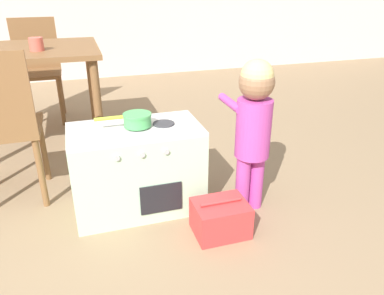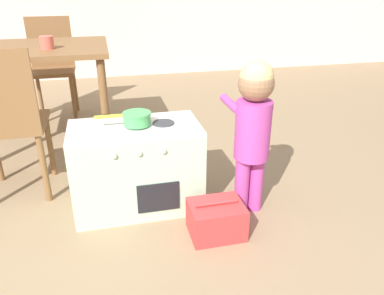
# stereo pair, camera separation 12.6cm
# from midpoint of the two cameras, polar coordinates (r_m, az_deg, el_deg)

# --- Properties ---
(play_kitchen) EXTENTS (0.70, 0.39, 0.50)m
(play_kitchen) POSITION_cam_midpoint_polar(r_m,az_deg,el_deg) (2.11, -10.13, -3.26)
(play_kitchen) COLOR #B2DBB7
(play_kitchen) RESTS_ON ground_plane
(toy_pot) EXTENTS (0.29, 0.15, 0.07)m
(toy_pot) POSITION_cam_midpoint_polar(r_m,az_deg,el_deg) (1.99, -10.38, 4.27)
(toy_pot) COLOR #4CAD5B
(toy_pot) RESTS_ON play_kitchen
(child_figure) EXTENTS (0.21, 0.34, 0.85)m
(child_figure) POSITION_cam_midpoint_polar(r_m,az_deg,el_deg) (1.97, 7.48, 4.53)
(child_figure) COLOR #BC429E
(child_figure) RESTS_ON ground_plane
(toy_basket) EXTENTS (0.27, 0.22, 0.19)m
(toy_basket) POSITION_cam_midpoint_polar(r_m,az_deg,el_deg) (1.96, 2.36, -10.75)
(toy_basket) COLOR #D13838
(toy_basket) RESTS_ON ground_plane
(dining_table) EXTENTS (1.02, 0.83, 0.77)m
(dining_table) POSITION_cam_midpoint_polar(r_m,az_deg,el_deg) (2.98, -25.26, 11.46)
(dining_table) COLOR brown
(dining_table) RESTS_ON ground_plane
(dining_chair_near) EXTENTS (0.39, 0.39, 0.90)m
(dining_chair_near) POSITION_cam_midpoint_polar(r_m,az_deg,el_deg) (2.31, -28.59, 2.91)
(dining_chair_near) COLOR brown
(dining_chair_near) RESTS_ON ground_plane
(dining_chair_far) EXTENTS (0.39, 0.39, 0.90)m
(dining_chair_far) POSITION_cam_midpoint_polar(r_m,az_deg,el_deg) (3.71, -23.46, 11.15)
(dining_chair_far) COLOR brown
(dining_chair_far) RESTS_ON ground_plane
(cup_on_table) EXTENTS (0.09, 0.09, 0.09)m
(cup_on_table) POSITION_cam_midpoint_polar(r_m,az_deg,el_deg) (2.81, -23.96, 14.18)
(cup_on_table) COLOR #D15B4C
(cup_on_table) RESTS_ON dining_table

